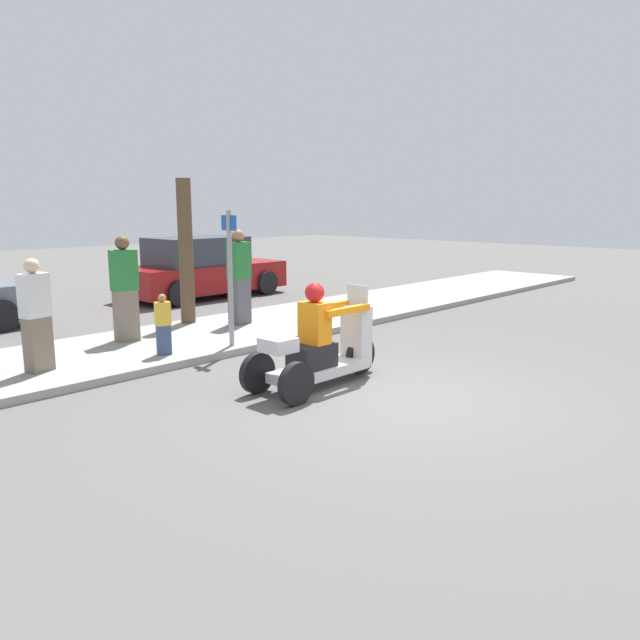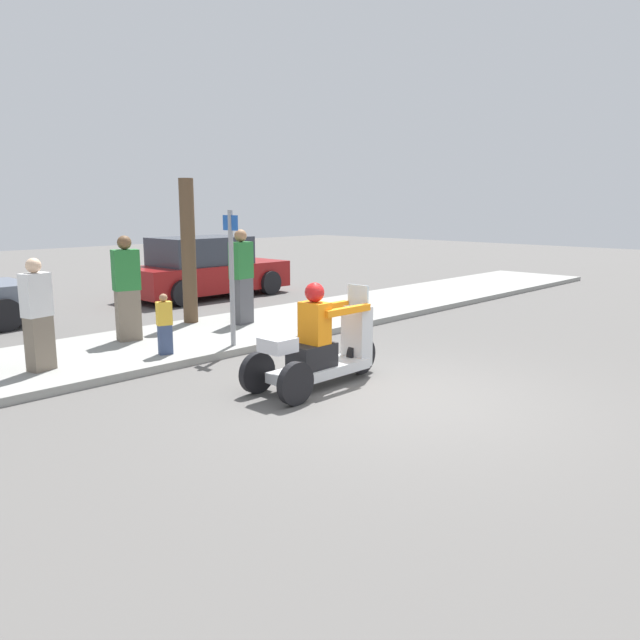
% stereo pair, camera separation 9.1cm
% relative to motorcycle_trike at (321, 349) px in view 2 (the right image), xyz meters
% --- Properties ---
extents(ground_plane, '(60.00, 60.00, 0.00)m').
position_rel_motorcycle_trike_xyz_m(ground_plane, '(0.24, -1.09, -0.50)').
color(ground_plane, '#565451').
extents(sidewalk_strip, '(28.00, 2.80, 0.12)m').
position_rel_motorcycle_trike_xyz_m(sidewalk_strip, '(0.24, 3.51, -0.44)').
color(sidewalk_strip, gray).
rests_on(sidewalk_strip, ground).
extents(motorcycle_trike, '(2.19, 0.81, 1.41)m').
position_rel_motorcycle_trike_xyz_m(motorcycle_trike, '(0.00, 0.00, 0.00)').
color(motorcycle_trike, black).
rests_on(motorcycle_trike, ground).
extents(spectator_far_back, '(0.47, 0.32, 1.82)m').
position_rel_motorcycle_trike_xyz_m(spectator_far_back, '(1.70, 3.75, 0.50)').
color(spectator_far_back, '#515156').
rests_on(spectator_far_back, sidewalk_strip).
extents(spectator_end_of_line, '(0.25, 0.19, 0.95)m').
position_rel_motorcycle_trike_xyz_m(spectator_end_of_line, '(-0.74, 2.63, 0.08)').
color(spectator_end_of_line, '#38476B').
rests_on(spectator_end_of_line, sidewalk_strip).
extents(spectator_with_child, '(0.42, 0.31, 1.57)m').
position_rel_motorcycle_trike_xyz_m(spectator_with_child, '(-2.47, 3.06, 0.38)').
color(spectator_with_child, '#726656').
rests_on(spectator_with_child, sidewalk_strip).
extents(spectator_by_tree, '(0.47, 0.35, 1.78)m').
position_rel_motorcycle_trike_xyz_m(spectator_by_tree, '(-0.61, 3.96, 0.48)').
color(spectator_by_tree, '#726656').
rests_on(spectator_by_tree, sidewalk_strip).
extents(parked_car_lot_left, '(4.30, 1.96, 1.58)m').
position_rel_motorcycle_trike_xyz_m(parked_car_lot_left, '(3.80, 7.82, 0.24)').
color(parked_car_lot_left, maroon).
rests_on(parked_car_lot_left, ground).
extents(tree_trunk, '(0.28, 0.28, 2.78)m').
position_rel_motorcycle_trike_xyz_m(tree_trunk, '(1.08, 4.59, 1.01)').
color(tree_trunk, brown).
rests_on(tree_trunk, sidewalk_strip).
extents(street_sign, '(0.08, 0.36, 2.20)m').
position_rel_motorcycle_trike_xyz_m(street_sign, '(0.38, 2.36, 0.82)').
color(street_sign, gray).
rests_on(street_sign, sidewalk_strip).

